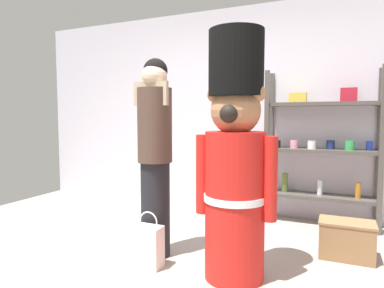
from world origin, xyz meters
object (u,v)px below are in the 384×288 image
at_px(person_shopper, 155,151).
at_px(display_crate, 346,240).
at_px(teddy_bear_guard, 235,162).
at_px(merchandise_shelf, 321,146).
at_px(shopping_bag, 149,246).

height_order(person_shopper, display_crate, person_shopper).
bearing_deg(teddy_bear_guard, display_crate, 42.71).
height_order(teddy_bear_guard, display_crate, teddy_bear_guard).
bearing_deg(person_shopper, merchandise_shelf, 50.02).
xyz_separation_m(merchandise_shelf, teddy_bear_guard, (-0.52, -1.65, -0.01)).
bearing_deg(person_shopper, teddy_bear_guard, -9.58).
distance_m(teddy_bear_guard, display_crate, 1.29).
relative_size(teddy_bear_guard, shopping_bag, 4.01).
xyz_separation_m(teddy_bear_guard, display_crate, (0.79, 0.73, -0.72)).
bearing_deg(teddy_bear_guard, shopping_bag, -171.16).
distance_m(teddy_bear_guard, shopping_bag, 0.99).
bearing_deg(display_crate, teddy_bear_guard, -137.29).
relative_size(teddy_bear_guard, display_crate, 4.05).
height_order(person_shopper, shopping_bag, person_shopper).
height_order(teddy_bear_guard, shopping_bag, teddy_bear_guard).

